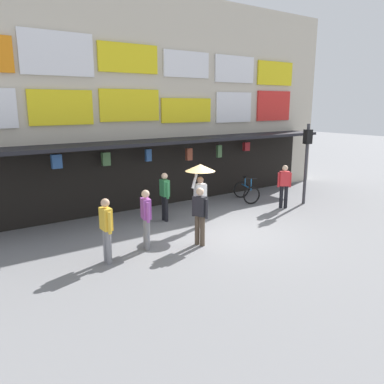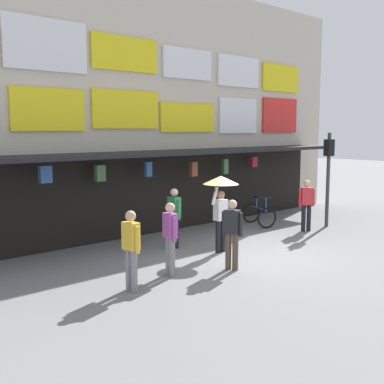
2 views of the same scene
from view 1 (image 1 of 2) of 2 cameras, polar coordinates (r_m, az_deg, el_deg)
ground_plane at (r=12.26m, az=4.89°, el=-5.83°), size 80.00×80.00×0.00m
shopfront at (r=15.39m, az=-6.02°, el=12.99°), size 18.00×2.60×8.00m
traffic_light_far at (r=15.81m, az=16.74°, el=5.89°), size 0.32×0.34×3.20m
bicycle_parked at (r=16.03m, az=8.12°, el=0.06°), size 1.08×1.34×1.05m
pedestrian_in_black at (r=9.81m, az=-12.66°, el=-5.12°), size 0.22×0.53×1.68m
pedestrian_with_umbrella at (r=12.23m, az=1.23°, el=2.14°), size 0.96×0.96×2.08m
pedestrian_in_blue at (r=15.08m, az=13.60°, el=1.16°), size 0.45×0.39×1.68m
pedestrian_in_red at (r=10.75m, az=1.18°, el=-3.18°), size 0.33×0.50×1.68m
pedestrian_in_purple at (r=10.56m, az=-6.87°, el=-3.58°), size 0.30×0.52×1.68m
pedestrian_in_yellow at (r=13.06m, az=-4.09°, el=-0.30°), size 0.24×0.53×1.68m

